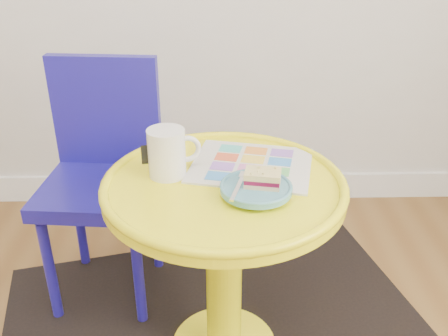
{
  "coord_description": "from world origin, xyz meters",
  "views": [
    {
      "loc": [
        0.64,
        0.01,
        1.17
      ],
      "look_at": [
        0.66,
        1.09,
        0.61
      ],
      "focal_mm": 40.0,
      "sensor_mm": 36.0,
      "label": 1
    }
  ],
  "objects_px": {
    "side_table": "(224,236)",
    "chair": "(103,166)",
    "mug": "(168,151)",
    "plate": "(256,189)",
    "newspaper": "(251,165)"
  },
  "relations": [
    {
      "from": "side_table",
      "to": "chair",
      "type": "height_order",
      "value": "chair"
    },
    {
      "from": "chair",
      "to": "mug",
      "type": "bearing_deg",
      "value": -45.65
    },
    {
      "from": "side_table",
      "to": "mug",
      "type": "xyz_separation_m",
      "value": [
        -0.14,
        0.04,
        0.23
      ]
    },
    {
      "from": "chair",
      "to": "plate",
      "type": "xyz_separation_m",
      "value": [
        0.45,
        -0.4,
        0.14
      ]
    },
    {
      "from": "side_table",
      "to": "newspaper",
      "type": "bearing_deg",
      "value": 49.88
    },
    {
      "from": "mug",
      "to": "newspaper",
      "type": "bearing_deg",
      "value": 1.36
    },
    {
      "from": "chair",
      "to": "mug",
      "type": "relative_size",
      "value": 5.83
    },
    {
      "from": "mug",
      "to": "plate",
      "type": "height_order",
      "value": "mug"
    },
    {
      "from": "side_table",
      "to": "newspaper",
      "type": "distance_m",
      "value": 0.2
    },
    {
      "from": "side_table",
      "to": "plate",
      "type": "bearing_deg",
      "value": -41.22
    },
    {
      "from": "chair",
      "to": "newspaper",
      "type": "height_order",
      "value": "chair"
    },
    {
      "from": "mug",
      "to": "plate",
      "type": "relative_size",
      "value": 0.79
    },
    {
      "from": "newspaper",
      "to": "plate",
      "type": "bearing_deg",
      "value": -77.12
    },
    {
      "from": "side_table",
      "to": "newspaper",
      "type": "relative_size",
      "value": 1.96
    },
    {
      "from": "chair",
      "to": "plate",
      "type": "height_order",
      "value": "chair"
    }
  ]
}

